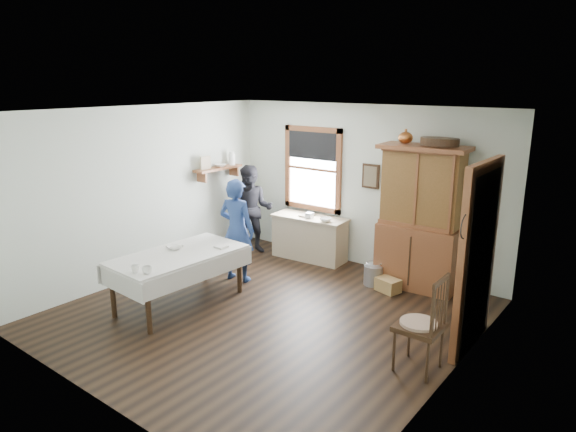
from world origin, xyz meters
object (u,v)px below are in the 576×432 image
at_px(woman_blue, 237,234).
at_px(wicker_basket, 388,285).
at_px(dining_table, 179,279).
at_px(pail, 373,275).
at_px(spindle_chair, 420,322).
at_px(figure_dark, 252,213).
at_px(work_counter, 309,238).
at_px(china_hutch, 420,218).

bearing_deg(woman_blue, wicker_basket, -165.83).
distance_m(dining_table, pail, 2.93).
xyz_separation_m(pail, wicker_basket, (0.30, -0.10, -0.05)).
relative_size(spindle_chair, figure_dark, 0.75).
distance_m(work_counter, woman_blue, 1.57).
distance_m(dining_table, spindle_chair, 3.39).
bearing_deg(figure_dark, wicker_basket, -34.10).
bearing_deg(wicker_basket, china_hutch, 60.55).
xyz_separation_m(china_hutch, wicker_basket, (-0.24, -0.43, -0.98)).
xyz_separation_m(work_counter, china_hutch, (2.02, -0.04, 0.70)).
height_order(dining_table, spindle_chair, spindle_chair).
relative_size(spindle_chair, woman_blue, 0.74).
relative_size(pail, figure_dark, 0.21).
xyz_separation_m(china_hutch, spindle_chair, (0.99, -2.17, -0.53)).
distance_m(dining_table, woman_blue, 1.23).
height_order(china_hutch, dining_table, china_hutch).
height_order(dining_table, figure_dark, figure_dark).
bearing_deg(woman_blue, work_counter, -114.05).
height_order(spindle_chair, figure_dark, figure_dark).
bearing_deg(woman_blue, china_hutch, -159.96).
bearing_deg(wicker_basket, figure_dark, 177.10).
height_order(china_hutch, spindle_chair, china_hutch).
xyz_separation_m(spindle_chair, pail, (-1.54, 1.84, -0.40)).
height_order(spindle_chair, pail, spindle_chair).
xyz_separation_m(work_counter, pail, (1.48, -0.37, -0.23)).
bearing_deg(wicker_basket, woman_blue, -154.22).
relative_size(work_counter, wicker_basket, 3.89).
height_order(dining_table, pail, dining_table).
bearing_deg(pail, wicker_basket, -17.93).
xyz_separation_m(dining_table, woman_blue, (0.01, 1.17, 0.38)).
relative_size(work_counter, figure_dark, 0.90).
bearing_deg(woman_blue, dining_table, 77.90).
relative_size(wicker_basket, woman_blue, 0.23).
bearing_deg(work_counter, woman_blue, -106.47).
relative_size(china_hutch, wicker_basket, 6.29).
bearing_deg(spindle_chair, dining_table, -172.90).
bearing_deg(wicker_basket, spindle_chair, -54.61).
distance_m(work_counter, dining_table, 2.69).
relative_size(work_counter, dining_table, 0.71).
xyz_separation_m(spindle_chair, woman_blue, (-3.34, 0.72, 0.19)).
bearing_deg(work_counter, pail, -18.28).
xyz_separation_m(dining_table, wicker_basket, (2.12, 2.19, -0.27)).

